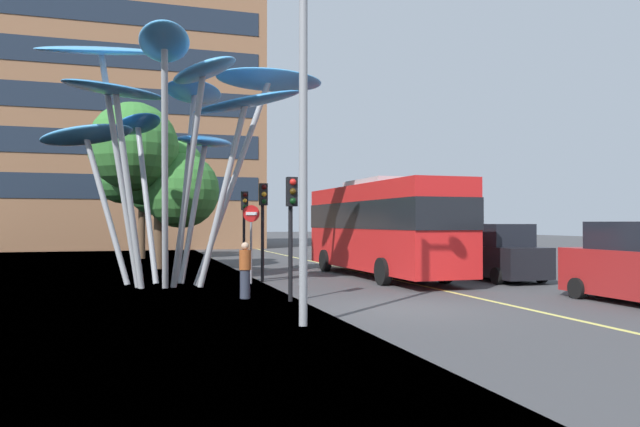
{
  "coord_description": "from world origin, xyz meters",
  "views": [
    {
      "loc": [
        -6.58,
        -14.0,
        2.18
      ],
      "look_at": [
        -0.19,
        6.92,
        2.5
      ],
      "focal_mm": 33.79,
      "sensor_mm": 36.0,
      "label": 1
    }
  ],
  "objects": [
    {
      "name": "ground",
      "position": [
        -0.64,
        0.0,
        -0.05
      ],
      "size": [
        120.0,
        240.0,
        0.1
      ],
      "color": "#424244"
    },
    {
      "name": "red_bus",
      "position": [
        2.72,
        8.21,
        2.12
      ],
      "size": [
        2.84,
        10.8,
        3.88
      ],
      "color": "red",
      "rests_on": "ground"
    },
    {
      "name": "leaf_sculpture",
      "position": [
        -5.48,
        7.15,
        6.09
      ],
      "size": [
        10.16,
        8.78,
        8.33
      ],
      "color": "#9EA0A5",
      "rests_on": "ground"
    },
    {
      "name": "traffic_light_kerb_near",
      "position": [
        -2.51,
        2.0,
        2.48
      ],
      "size": [
        0.28,
        0.42,
        3.42
      ],
      "color": "black",
      "rests_on": "ground"
    },
    {
      "name": "traffic_light_kerb_far",
      "position": [
        -2.16,
        7.57,
        2.61
      ],
      "size": [
        0.28,
        0.42,
        3.6
      ],
      "color": "black",
      "rests_on": "ground"
    },
    {
      "name": "traffic_light_island_mid",
      "position": [
        -2.1,
        11.86,
        2.55
      ],
      "size": [
        0.28,
        0.42,
        3.51
      ],
      "color": "black",
      "rests_on": "ground"
    },
    {
      "name": "car_parked_near",
      "position": [
        6.34,
        -1.08,
        1.03
      ],
      "size": [
        2.02,
        4.27,
        2.2
      ],
      "color": "maroon",
      "rests_on": "ground"
    },
    {
      "name": "car_parked_mid",
      "position": [
        6.43,
        5.66,
        0.98
      ],
      "size": [
        2.03,
        4.22,
        2.12
      ],
      "color": "black",
      "rests_on": "ground"
    },
    {
      "name": "car_parked_far",
      "position": [
        6.36,
        12.93,
        1.01
      ],
      "size": [
        2.03,
        4.39,
        2.15
      ],
      "color": "black",
      "rests_on": "ground"
    },
    {
      "name": "car_side_street",
      "position": [
        6.28,
        20.0,
        1.08
      ],
      "size": [
        1.9,
        4.12,
        2.33
      ],
      "color": "black",
      "rests_on": "ground"
    },
    {
      "name": "street_lamp",
      "position": [
        -2.91,
        -1.77,
        4.82
      ],
      "size": [
        1.43,
        0.44,
        7.59
      ],
      "color": "gray",
      "rests_on": "ground"
    },
    {
      "name": "tree_pavement_near",
      "position": [
        -5.69,
        15.0,
        4.72
      ],
      "size": [
        5.87,
        5.6,
        7.56
      ],
      "color": "brown",
      "rests_on": "ground"
    },
    {
      "name": "tree_pavement_far",
      "position": [
        -6.24,
        23.61,
        4.85
      ],
      "size": [
        5.21,
        5.54,
        7.22
      ],
      "color": "brown",
      "rests_on": "ground"
    },
    {
      "name": "pedestrian",
      "position": [
        -3.6,
        3.09,
        0.81
      ],
      "size": [
        0.34,
        0.34,
        1.61
      ],
      "color": "#2D3342",
      "rests_on": "ground"
    },
    {
      "name": "no_entry_sign",
      "position": [
        -2.67,
        7.18,
        1.85
      ],
      "size": [
        0.6,
        0.12,
        2.79
      ],
      "color": "gray",
      "rests_on": "ground"
    },
    {
      "name": "backdrop_building",
      "position": [
        -8.38,
        40.55,
        11.84
      ],
      "size": [
        24.16,
        11.97,
        23.66
      ],
      "color": "#8E6042",
      "rests_on": "ground"
    }
  ]
}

